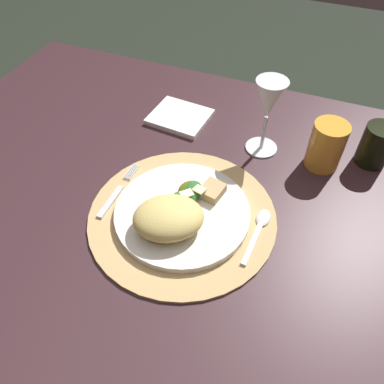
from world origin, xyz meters
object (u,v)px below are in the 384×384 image
dining_table (201,245)px  dinner_plate (182,213)px  dark_tumbler (376,145)px  napkin (180,117)px  amber_tumbler (326,146)px  fork (117,192)px  spoon (260,226)px  wine_glass (269,103)px

dining_table → dinner_plate: 0.16m
dark_tumbler → napkin: bearing=-178.3°
amber_tumbler → dark_tumbler: size_ratio=1.14×
fork → dark_tumbler: dark_tumbler is taller
dining_table → amber_tumbler: bearing=46.2°
fork → spoon: (0.29, 0.02, 0.00)m
wine_glass → dining_table: bearing=-107.2°
wine_glass → dark_tumbler: (0.23, 0.05, -0.08)m
fork → dining_table: bearing=12.9°
dark_tumbler → spoon: bearing=-123.0°
dining_table → fork: size_ratio=8.88×
wine_glass → amber_tumbler: (0.13, -0.00, -0.07)m
dinner_plate → fork: (-0.14, 0.00, -0.00)m
napkin → wine_glass: 0.24m
spoon → wine_glass: bearing=103.9°
fork → spoon: spoon is taller
dining_table → dinner_plate: size_ratio=5.35×
wine_glass → dark_tumbler: bearing=11.2°
dining_table → dark_tumbler: (0.30, 0.25, 0.18)m
dining_table → spoon: size_ratio=10.13×
napkin → wine_glass: bearing=-8.6°
dinner_plate → wine_glass: size_ratio=1.49×
dinner_plate → fork: bearing=178.6°
dining_table → napkin: 0.32m
wine_glass → amber_tumbler: wine_glass is taller
dinner_plate → napkin: (-0.12, 0.28, -0.01)m
spoon → wine_glass: (-0.06, 0.22, 0.11)m
napkin → amber_tumbler: bearing=-5.8°
dining_table → napkin: bearing=121.7°
fork → amber_tumbler: size_ratio=1.48×
fork → amber_tumbler: (0.36, 0.24, 0.04)m
fork → wine_glass: 0.36m
dining_table → fork: bearing=-167.1°
dinner_plate → wine_glass: wine_glass is taller
fork → spoon: bearing=4.5°
dinner_plate → dark_tumbler: 0.44m
spoon → wine_glass: size_ratio=0.79×
dinner_plate → dark_tumbler: bearing=42.8°
amber_tumbler → wine_glass: bearing=178.9°
dinner_plate → spoon: dinner_plate is taller
spoon → dark_tumbler: size_ratio=1.48×
dining_table → dark_tumbler: bearing=40.7°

